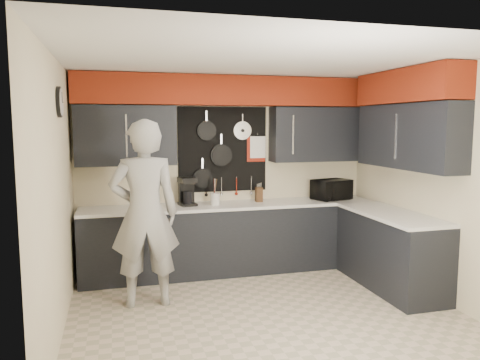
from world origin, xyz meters
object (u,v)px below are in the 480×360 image
object	(u,v)px
microwave	(331,190)
knife_block	(259,194)
utensil_crock	(215,199)
coffee_maker	(187,191)
person	(145,214)

from	to	relation	value
microwave	knife_block	xyz separation A→B (m)	(-1.03, 0.08, -0.04)
knife_block	utensil_crock	size ratio (longest dim) A/B	1.27
microwave	coffee_maker	distance (m)	2.02
knife_block	coffee_maker	xyz separation A→B (m)	(-0.98, -0.01, 0.09)
coffee_maker	person	xyz separation A→B (m)	(-0.60, -0.94, -0.10)
utensil_crock	coffee_maker	world-z (taller)	coffee_maker
microwave	coffee_maker	size ratio (longest dim) A/B	1.38
microwave	knife_block	world-z (taller)	microwave
microwave	person	world-z (taller)	person
person	microwave	bearing A→B (deg)	-160.47
microwave	person	distance (m)	2.76
microwave	utensil_crock	distance (m)	1.66
microwave	person	xyz separation A→B (m)	(-2.62, -0.87, -0.05)
knife_block	utensil_crock	xyz separation A→B (m)	(-0.63, -0.09, -0.02)
knife_block	person	bearing A→B (deg)	-147.21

